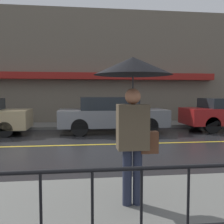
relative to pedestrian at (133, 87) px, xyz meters
The scene contains 6 objects.
ground_plane 5.54m from the pedestrian, 108.10° to the left, with size 80.00×80.00×0.00m, color #262628.
sidewalk_far 10.11m from the pedestrian, 99.42° to the left, with size 28.00×2.09×0.13m.
lane_marking 5.53m from the pedestrian, 108.10° to the left, with size 25.20×0.12×0.01m.
building_storefront 11.20m from the pedestrian, 98.43° to the left, with size 28.00×0.85×6.25m.
pedestrian is the anchor object (origin of this frame).
car_grey 7.69m from the pedestrian, 85.04° to the left, with size 4.55×1.86×1.53m.
Camera 1 is at (0.90, -8.46, 1.67)m, focal length 42.00 mm.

